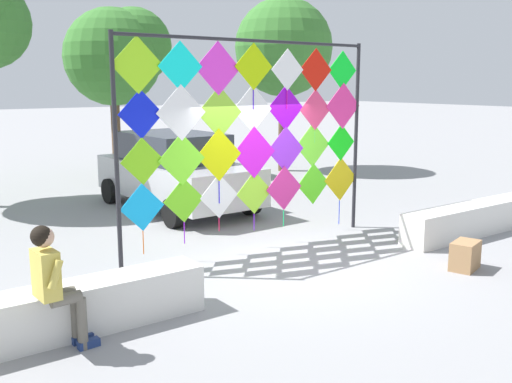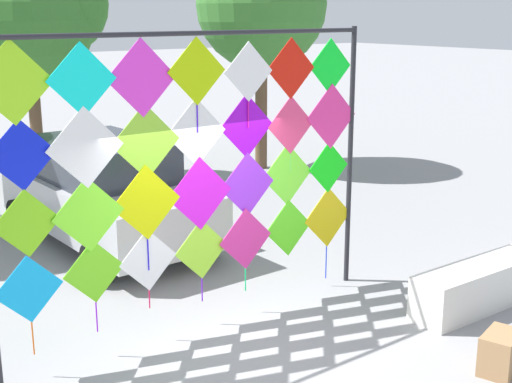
# 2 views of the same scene
# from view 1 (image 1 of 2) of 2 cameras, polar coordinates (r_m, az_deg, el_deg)

# --- Properties ---
(ground) EXTENTS (120.00, 120.00, 0.00)m
(ground) POSITION_cam_1_polar(r_m,az_deg,el_deg) (9.44, 4.07, -7.19)
(ground) COLOR gray
(plaza_ledge_left) EXTENTS (4.21, 0.56, 0.59)m
(plaza_ledge_left) POSITION_cam_1_polar(r_m,az_deg,el_deg) (7.08, -21.47, -11.61)
(plaza_ledge_left) COLOR silver
(plaza_ledge_left) RESTS_ON ground
(plaza_ledge_right) EXTENTS (4.21, 0.56, 0.59)m
(plaza_ledge_right) POSITION_cam_1_polar(r_m,az_deg,el_deg) (12.20, 21.28, -2.35)
(plaza_ledge_right) COLOR silver
(plaza_ledge_right) RESTS_ON ground
(kite_display_rack) EXTENTS (5.09, 0.15, 3.62)m
(kite_display_rack) POSITION_cam_1_polar(r_m,az_deg,el_deg) (9.98, -0.25, 6.44)
(kite_display_rack) COLOR #232328
(kite_display_rack) RESTS_ON ground
(seated_vendor) EXTENTS (0.65, 0.53, 1.44)m
(seated_vendor) POSITION_cam_1_polar(r_m,az_deg,el_deg) (6.58, -19.13, -8.09)
(seated_vendor) COLOR #666056
(seated_vendor) RESTS_ON ground
(parked_car) EXTENTS (2.29, 4.57, 1.75)m
(parked_car) POSITION_cam_1_polar(r_m,az_deg,el_deg) (13.52, -7.88, 2.05)
(parked_car) COLOR #B7B7BC
(parked_car) RESTS_ON ground
(cardboard_box_large) EXTENTS (0.61, 0.49, 0.45)m
(cardboard_box_large) POSITION_cam_1_polar(r_m,az_deg,el_deg) (9.71, 19.80, -5.92)
(cardboard_box_large) COLOR #9E754C
(cardboard_box_large) RESTS_ON ground
(tree_palm_like) EXTENTS (3.23, 2.88, 5.11)m
(tree_palm_like) POSITION_cam_1_polar(r_m,az_deg,el_deg) (18.15, -13.31, 12.89)
(tree_palm_like) COLOR brown
(tree_palm_like) RESTS_ON ground
(tree_broadleaf) EXTENTS (3.11, 3.11, 5.54)m
(tree_broadleaf) POSITION_cam_1_polar(r_m,az_deg,el_deg) (19.25, 2.83, 14.06)
(tree_broadleaf) COLOR brown
(tree_broadleaf) RESTS_ON ground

